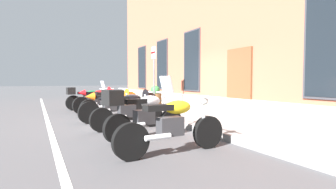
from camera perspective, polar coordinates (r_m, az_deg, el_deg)
The scene contains 13 objects.
ground_plane at distance 8.79m, azimuth -2.82°, elevation -5.32°, with size 140.00×140.00×0.00m, color #424244.
sidewalk at distance 9.31m, azimuth 3.77°, elevation -4.40°, with size 26.13×2.33×0.15m, color slate.
lane_stripe at distance 8.07m, azimuth -24.23°, elevation -6.28°, with size 26.13×0.12×0.01m, color silver.
brick_pub_facade at distance 12.88m, azimuth 24.43°, elevation 15.02°, with size 20.13×7.92×8.05m.
motorcycle_green_touring at distance 12.16m, azimuth -16.93°, elevation -0.64°, with size 0.63×2.07×1.28m.
motorcycle_red_sport at distance 10.90m, azimuth -14.46°, elevation -0.86°, with size 0.75×2.03×1.03m.
motorcycle_black_naked at distance 9.70m, azimuth -12.47°, elevation -1.70°, with size 0.75×2.13×1.00m.
motorcycle_orange_sport at distance 8.39m, azimuth -11.47°, elevation -1.94°, with size 0.62×2.08×1.02m.
motorcycle_black_sport at distance 7.00m, azimuth -7.89°, elevation -2.75°, with size 0.62×2.05×1.05m.
motorcycle_silver_touring at distance 5.69m, azimuth -5.70°, elevation -4.02°, with size 0.79×1.96×1.37m.
motorcycle_yellow_naked at distance 4.58m, azimuth 1.29°, elevation -6.74°, with size 0.62×2.15×1.00m.
parking_sign at distance 10.18m, azimuth -3.04°, elevation 5.55°, with size 0.36×0.07×2.44m.
barrel_planter at distance 11.14m, azimuth -2.80°, elevation -0.72°, with size 0.58×0.58×0.93m.
Camera 1 is at (7.97, -3.50, 1.25)m, focal length 28.31 mm.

